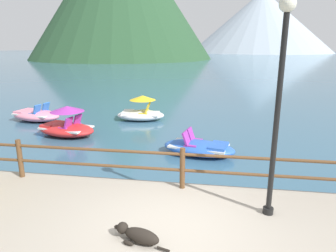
{
  "coord_description": "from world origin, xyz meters",
  "views": [
    {
      "loc": [
        0.66,
        -4.83,
        3.59
      ],
      "look_at": [
        -0.86,
        5.0,
        0.9
      ],
      "focal_mm": 32.92,
      "sensor_mm": 36.0,
      "label": 1
    }
  ],
  "objects": [
    {
      "name": "ground_plane",
      "position": [
        0.0,
        40.0,
        0.0
      ],
      "size": [
        200.0,
        200.0,
        0.0
      ],
      "primitive_type": "plane",
      "color": "#38607A"
    },
    {
      "name": "pedal_boat_3",
      "position": [
        -7.73,
        8.32,
        0.28
      ],
      "size": [
        2.69,
        1.87,
        0.86
      ],
      "color": "pink",
      "rests_on": "ground"
    },
    {
      "name": "pedal_boat_2",
      "position": [
        0.21,
        4.85,
        0.25
      ],
      "size": [
        2.6,
        1.71,
        0.81
      ],
      "color": "blue",
      "rests_on": "ground"
    },
    {
      "name": "pedal_boat_0",
      "position": [
        -5.15,
        6.24,
        0.4
      ],
      "size": [
        2.67,
        1.88,
        1.21
      ],
      "color": "red",
      "rests_on": "ground"
    },
    {
      "name": "dock_railing",
      "position": [
        0.0,
        1.55,
        0.98
      ],
      "size": [
        23.92,
        0.12,
        0.95
      ],
      "color": "brown",
      "rests_on": "promenade_dock"
    },
    {
      "name": "distant_peak",
      "position": [
        16.99,
        122.94,
        11.31
      ],
      "size": [
        53.42,
        53.42,
        22.61
      ],
      "primitive_type": "cone",
      "color": "#9EADBC",
      "rests_on": "ground"
    },
    {
      "name": "pedal_boat_4",
      "position": [
        -2.83,
        9.2,
        0.4
      ],
      "size": [
        2.36,
        1.5,
        1.19
      ],
      "color": "white",
      "rests_on": "ground"
    },
    {
      "name": "lamp_post",
      "position": [
        1.76,
        0.72,
        2.78
      ],
      "size": [
        0.28,
        0.28,
        3.94
      ],
      "color": "black",
      "rests_on": "promenade_dock"
    },
    {
      "name": "dog_resting",
      "position": [
        -0.51,
        -0.52,
        0.52
      ],
      "size": [
        1.03,
        0.49,
        0.26
      ],
      "color": "black",
      "rests_on": "promenade_dock"
    }
  ]
}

